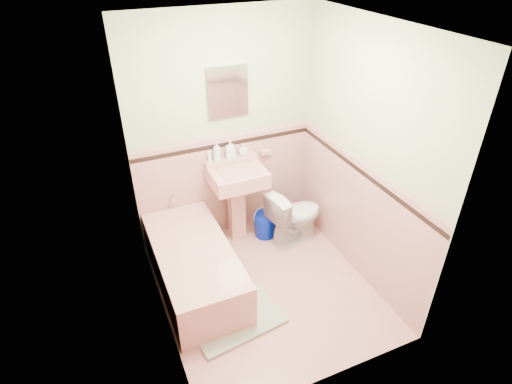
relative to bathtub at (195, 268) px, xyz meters
name	(u,v)px	position (x,y,z in m)	size (l,w,h in m)	color
floor	(266,288)	(0.63, -0.33, -0.23)	(2.20, 2.20, 0.00)	tan
ceiling	(270,26)	(0.63, -0.33, 2.27)	(2.20, 2.20, 0.00)	white
wall_back	(224,133)	(0.63, 0.77, 1.02)	(2.50, 2.50, 0.00)	#F8E9CA
wall_front	(339,261)	(0.63, -1.43, 1.02)	(2.50, 2.50, 0.00)	#F8E9CA
wall_left	(150,208)	(-0.37, -0.33, 1.02)	(2.50, 2.50, 0.00)	#F8E9CA
wall_right	(365,160)	(1.63, -0.33, 1.02)	(2.50, 2.50, 0.00)	#F8E9CA
wainscot_back	(226,186)	(0.63, 0.76, 0.38)	(2.00, 2.00, 0.00)	#D3978D
wainscot_front	(329,327)	(0.63, -1.42, 0.38)	(2.00, 2.00, 0.00)	#D3978D
wainscot_left	(162,271)	(-0.36, -0.33, 0.38)	(2.20, 2.20, 0.00)	#D3978D
wainscot_right	(355,217)	(1.62, -0.33, 0.38)	(2.20, 2.20, 0.00)	#D3978D
accent_back	(225,145)	(0.63, 0.75, 0.90)	(2.00, 2.00, 0.00)	black
accent_front	(336,274)	(0.63, -1.41, 0.90)	(2.00, 2.00, 0.00)	black
accent_left	(155,221)	(-0.35, -0.33, 0.89)	(2.20, 2.20, 0.00)	black
accent_right	(362,172)	(1.61, -0.33, 0.89)	(2.20, 2.20, 0.00)	black
cap_back	(224,136)	(0.63, 0.75, 0.99)	(2.00, 2.00, 0.00)	#D19692
cap_front	(337,263)	(0.63, -1.41, 0.99)	(2.00, 2.00, 0.00)	#D19692
cap_left	(153,211)	(-0.35, -0.33, 1.00)	(2.20, 2.20, 0.00)	#D19692
cap_right	(363,163)	(1.61, -0.33, 1.00)	(2.20, 2.20, 0.00)	#D19692
bathtub	(195,268)	(0.00, 0.00, 0.00)	(0.70, 1.50, 0.45)	tan
tub_faucet	(172,197)	(0.00, 0.72, 0.41)	(0.04, 0.04, 0.12)	silver
sink	(238,206)	(0.68, 0.53, 0.23)	(0.58, 0.48, 0.91)	tan
sink_faucet	(232,161)	(0.68, 0.67, 0.72)	(0.02, 0.02, 0.10)	silver
medicine_cabinet	(228,91)	(0.68, 0.74, 1.47)	(0.40, 0.04, 0.50)	white
soap_dish	(265,152)	(1.10, 0.73, 0.72)	(0.12, 0.07, 0.04)	tan
soap_bottle_left	(217,151)	(0.52, 0.71, 0.86)	(0.08, 0.08, 0.22)	#B2B2B2
soap_bottle_mid	(230,149)	(0.67, 0.71, 0.85)	(0.09, 0.10, 0.21)	#B2B2B2
soap_bottle_right	(243,149)	(0.82, 0.71, 0.82)	(0.11, 0.11, 0.14)	#B2B2B2
tube	(209,157)	(0.44, 0.71, 0.81)	(0.04, 0.04, 0.12)	white
toilet	(295,215)	(1.26, 0.27, 0.10)	(0.37, 0.64, 0.66)	white
bucket	(265,225)	(0.98, 0.46, -0.08)	(0.28, 0.28, 0.28)	#01159F
bath_mat	(236,319)	(0.20, -0.59, -0.21)	(0.82, 0.55, 0.03)	#919F85
shoe	(221,317)	(0.07, -0.55, -0.16)	(0.14, 0.06, 0.05)	#BF1E59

